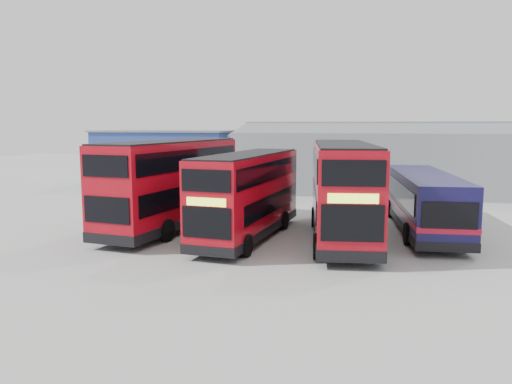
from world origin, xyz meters
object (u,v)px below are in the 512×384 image
single_decker_blue (424,203)px  panel_van (126,176)px  maintenance_shed (419,160)px  office_block (171,158)px  double_decker_right (342,192)px  double_decker_centre (248,196)px  double_decker_left (172,185)px

single_decker_blue → panel_van: (-23.41, 11.07, -0.31)m
maintenance_shed → panel_van: size_ratio=5.65×
office_block → maintenance_shed: bearing=5.2°
office_block → single_decker_blue: bearing=-36.2°
panel_van → double_decker_right: bearing=-60.1°
double_decker_centre → panel_van: 20.91m
maintenance_shed → double_decker_left: size_ratio=2.64×
office_block → double_decker_right: (17.08, -18.26, -0.21)m
office_block → double_decker_left: 19.56m
maintenance_shed → double_decker_left: bearing=-125.3°
maintenance_shed → double_decker_right: (-4.92, -20.27, -0.24)m
double_decker_centre → double_decker_right: double_decker_right is taller
double_decker_left → double_decker_centre: size_ratio=1.13×
double_decker_centre → single_decker_blue: size_ratio=0.88×
maintenance_shed → double_decker_centre: 23.17m
double_decker_centre → panel_van: double_decker_centre is taller
office_block → double_decker_right: bearing=-46.9°
double_decker_left → double_decker_right: bearing=-175.7°
double_decker_right → single_decker_blue: size_ratio=0.99×
office_block → maintenance_shed: maintenance_shed is taller
double_decker_left → double_decker_right: double_decker_left is taller
single_decker_blue → double_decker_right: bearing=28.8°
maintenance_shed → double_decker_right: bearing=-103.6°
double_decker_centre → single_decker_blue: 9.38m
double_decker_left → double_decker_right: 9.18m
maintenance_shed → double_decker_left: (-14.09, -19.89, -0.22)m
panel_van → single_decker_blue: bearing=-49.8°
maintenance_shed → single_decker_blue: maintenance_shed is taller
single_decker_blue → panel_van: single_decker_blue is taller
maintenance_shed → double_decker_centre: (-9.48, -21.13, -0.49)m
double_decker_centre → maintenance_shed: bearing=70.6°
office_block → panel_van: office_block is taller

